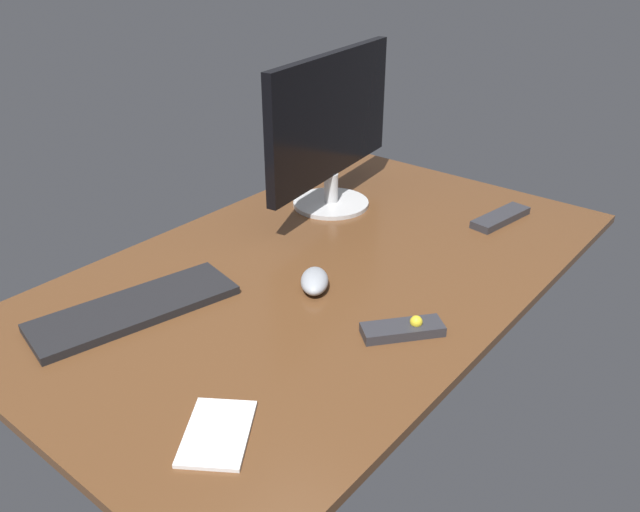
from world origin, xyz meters
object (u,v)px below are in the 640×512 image
at_px(media_remote, 404,329).
at_px(computer_mouse, 315,281).
at_px(monitor, 332,126).
at_px(tv_remote, 501,217).
at_px(keyboard, 135,308).
at_px(notepad, 217,433).

bearing_deg(media_remote, computer_mouse, 123.93).
xyz_separation_m(monitor, tv_remote, (0.20, -0.40, -0.21)).
xyz_separation_m(computer_mouse, tv_remote, (0.57, -0.15, -0.01)).
xyz_separation_m(keyboard, media_remote, (0.27, -0.45, 0.00)).
relative_size(keyboard, notepad, 2.78).
xyz_separation_m(computer_mouse, media_remote, (-0.02, -0.23, -0.01)).
bearing_deg(monitor, notepad, -160.76).
bearing_deg(notepad, keyboard, 70.98).
bearing_deg(computer_mouse, monitor, -3.94).
bearing_deg(computer_mouse, notepad, 162.90).
height_order(computer_mouse, tv_remote, computer_mouse).
bearing_deg(media_remote, notepad, -151.12).
bearing_deg(computer_mouse, keyboard, 105.51).
distance_m(keyboard, notepad, 0.40).
height_order(computer_mouse, media_remote, computer_mouse).
bearing_deg(computer_mouse, media_remote, -133.21).
relative_size(tv_remote, notepad, 1.32).
bearing_deg(keyboard, monitor, 15.63).
height_order(monitor, notepad, monitor).
relative_size(keyboard, tv_remote, 2.11).
xyz_separation_m(tv_remote, notepad, (-0.99, -0.01, -0.01)).
bearing_deg(computer_mouse, tv_remote, -53.01).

